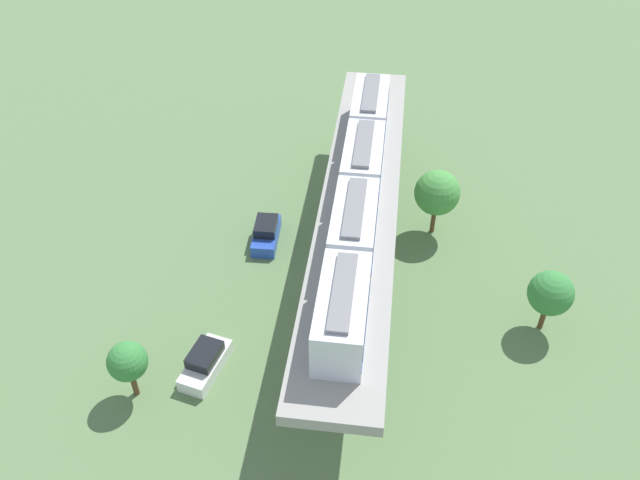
{
  "coord_description": "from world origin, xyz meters",
  "views": [
    {
      "loc": [
        1.82,
        -35.69,
        33.97
      ],
      "look_at": [
        -2.5,
        -1.78,
        4.08
      ],
      "focal_mm": 37.01,
      "sensor_mm": 36.0,
      "label": 1
    }
  ],
  "objects_px": {
    "tree_far_corner": "(128,362)",
    "tree_mid_lot": "(551,293)",
    "parked_car_white": "(205,362)",
    "parked_car_blue": "(266,233)",
    "train": "(359,194)",
    "tree_near_viaduct": "(437,193)"
  },
  "relations": [
    {
      "from": "train",
      "to": "tree_far_corner",
      "type": "xyz_separation_m",
      "value": [
        -12.51,
        -11.1,
        -5.26
      ]
    },
    {
      "from": "tree_near_viaduct",
      "to": "tree_far_corner",
      "type": "height_order",
      "value": "tree_near_viaduct"
    },
    {
      "from": "tree_mid_lot",
      "to": "parked_car_white",
      "type": "bearing_deg",
      "value": -163.49
    },
    {
      "from": "parked_car_blue",
      "to": "tree_near_viaduct",
      "type": "relative_size",
      "value": 0.76
    },
    {
      "from": "parked_car_white",
      "to": "tree_mid_lot",
      "type": "xyz_separation_m",
      "value": [
        21.58,
        6.4,
        2.51
      ]
    },
    {
      "from": "tree_near_viaduct",
      "to": "train",
      "type": "bearing_deg",
      "value": -129.4
    },
    {
      "from": "train",
      "to": "tree_mid_lot",
      "type": "bearing_deg",
      "value": -10.53
    },
    {
      "from": "parked_car_white",
      "to": "tree_far_corner",
      "type": "distance_m",
      "value": 5.03
    },
    {
      "from": "train",
      "to": "tree_mid_lot",
      "type": "xyz_separation_m",
      "value": [
        12.89,
        -2.4,
        -5.08
      ]
    },
    {
      "from": "tree_near_viaduct",
      "to": "tree_mid_lot",
      "type": "bearing_deg",
      "value": -51.55
    },
    {
      "from": "tree_mid_lot",
      "to": "train",
      "type": "bearing_deg",
      "value": 169.47
    },
    {
      "from": "parked_car_blue",
      "to": "tree_near_viaduct",
      "type": "xyz_separation_m",
      "value": [
        12.81,
        2.73,
        3.08
      ]
    },
    {
      "from": "tree_mid_lot",
      "to": "tree_far_corner",
      "type": "distance_m",
      "value": 26.85
    },
    {
      "from": "train",
      "to": "parked_car_blue",
      "type": "distance_m",
      "value": 11.24
    },
    {
      "from": "tree_far_corner",
      "to": "train",
      "type": "bearing_deg",
      "value": 41.57
    },
    {
      "from": "train",
      "to": "parked_car_blue",
      "type": "height_order",
      "value": "train"
    },
    {
      "from": "parked_car_white",
      "to": "parked_car_blue",
      "type": "distance_m",
      "value": 12.95
    },
    {
      "from": "tree_far_corner",
      "to": "tree_mid_lot",
      "type": "bearing_deg",
      "value": 18.9
    },
    {
      "from": "parked_car_white",
      "to": "tree_near_viaduct",
      "type": "distance_m",
      "value": 21.37
    },
    {
      "from": "tree_mid_lot",
      "to": "parked_car_blue",
      "type": "bearing_deg",
      "value": 162.18
    },
    {
      "from": "train",
      "to": "tree_far_corner",
      "type": "height_order",
      "value": "train"
    },
    {
      "from": "train",
      "to": "tree_mid_lot",
      "type": "height_order",
      "value": "train"
    }
  ]
}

